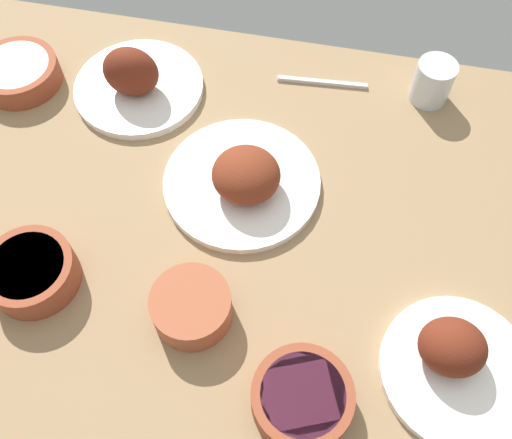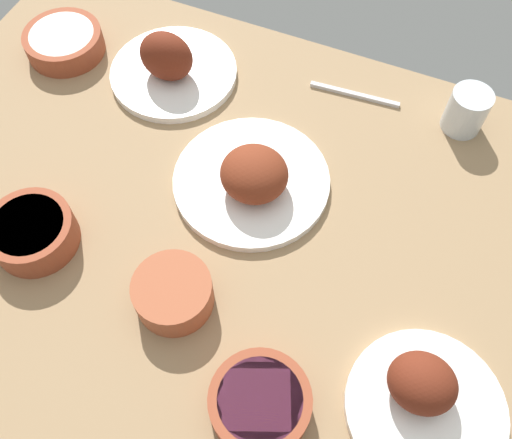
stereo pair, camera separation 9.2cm
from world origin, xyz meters
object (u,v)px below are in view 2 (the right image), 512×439
Objects in this scene: plate_near_viewer at (253,178)px; fork_loose at (355,94)px; bowl_onions at (260,403)px; plate_center_main at (171,66)px; bowl_soup at (173,293)px; bowl_cream at (64,41)px; water_tumbler at (467,111)px; bowl_potatoes at (32,232)px; plate_far_side at (424,398)px.

plate_near_viewer reaches higher than fork_loose.
plate_near_viewer reaches higher than bowl_onions.
bowl_soup is at bearing -62.05° from plate_center_main.
bowl_cream is at bearing 138.65° from bowl_soup.
bowl_potatoes is at bearing -138.61° from water_tumbler.
plate_near_viewer is at bearing -18.20° from bowl_cream.
plate_center_main is at bearing 128.21° from bowl_onions.
bowl_soup reaches higher than bowl_cream.
plate_center_main is 2.05× the size of bowl_soup.
plate_center_main is 23.34cm from bowl_cream.
water_tumbler is at bearing 8.79° from bowl_cream.
bowl_soup is 0.69× the size of fork_loose.
bowl_potatoes is at bearing -140.20° from plate_near_viewer.
bowl_soup is at bearing 179.79° from plate_far_side.
water_tumbler is (58.63, 51.67, 1.08)cm from bowl_potatoes.
plate_near_viewer is 29.08cm from fork_loose.
plate_near_viewer is 37.29cm from bowl_onions.
plate_far_side is at bearing 24.81° from bowl_onions.
plate_far_side is 1.63× the size of bowl_potatoes.
plate_near_viewer reaches higher than bowl_soup.
plate_near_viewer is 24.34cm from bowl_soup.
plate_far_side is 52.69cm from water_tumbler.
bowl_potatoes is (19.81, -39.55, 0.53)cm from bowl_cream.
water_tumbler is 0.47× the size of fork_loose.
bowl_onions is 61.46cm from fork_loose.
water_tumbler is (30.20, 27.99, 1.24)cm from plate_near_viewer.
water_tumbler reaches higher than bowl_soup.
bowl_cream is at bearing -171.21° from water_tumbler.
plate_near_viewer is 1.97× the size of bowl_potatoes.
fork_loose is (34.73, 9.52, -2.77)cm from plate_center_main.
plate_far_side reaches higher than bowl_cream.
bowl_potatoes is at bearing 179.42° from plate_far_side.
plate_far_side is 1.86× the size of bowl_soup.
plate_center_main reaches higher than plate_near_viewer.
plate_near_viewer is 1.55× the size of fork_loose.
bowl_potatoes is at bearing -131.25° from fork_loose.
plate_far_side is 64.67cm from bowl_potatoes.
bowl_soup is (-2.72, -24.19, 0.21)cm from plate_near_viewer.
bowl_soup is at bearing 152.26° from bowl_onions.
water_tumbler is (14.55, 61.84, 1.47)cm from bowl_onions.
plate_center_main is at bearing 85.25° from bowl_potatoes.
fork_loose is at bearing 76.39° from bowl_soup.
plate_far_side is at bearing -25.45° from bowl_cream.
plate_far_side is 1.45× the size of bowl_cream.
plate_near_viewer is 3.31× the size of water_tumbler.
bowl_potatoes is (-44.08, 10.17, 0.38)cm from bowl_onions.
bowl_onions is (63.88, -49.71, 0.15)cm from bowl_cream.
fork_loose is at bearing -178.03° from water_tumbler.
plate_center_main reaches higher than bowl_onions.
plate_near_viewer is 1.75× the size of bowl_cream.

